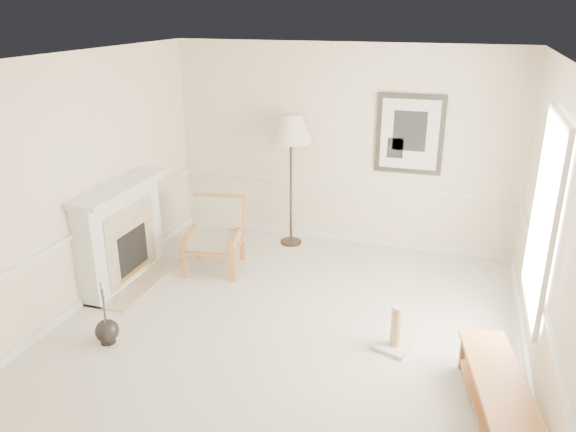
% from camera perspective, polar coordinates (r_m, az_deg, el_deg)
% --- Properties ---
extents(ground, '(5.50, 5.50, 0.00)m').
position_cam_1_polar(ground, '(6.26, -0.47, -11.84)').
color(ground, silver).
rests_on(ground, ground).
extents(room, '(5.04, 5.54, 2.92)m').
position_cam_1_polar(room, '(5.52, 1.08, 4.89)').
color(room, beige).
rests_on(room, ground).
extents(fireplace, '(0.64, 1.64, 1.31)m').
position_cam_1_polar(fireplace, '(7.41, -16.53, -1.82)').
color(fireplace, white).
rests_on(fireplace, ground).
extents(floor_vase, '(0.25, 0.25, 0.73)m').
position_cam_1_polar(floor_vase, '(6.34, -17.91, -11.10)').
color(floor_vase, black).
rests_on(floor_vase, ground).
extents(armchair, '(0.83, 0.88, 0.95)m').
position_cam_1_polar(armchair, '(7.63, -7.37, -1.50)').
color(armchair, '#A86636').
rests_on(armchair, ground).
extents(floor_lamp, '(0.77, 0.77, 1.94)m').
position_cam_1_polar(floor_lamp, '(7.94, 0.32, 8.52)').
color(floor_lamp, black).
rests_on(floor_lamp, ground).
extents(bench, '(0.69, 1.48, 0.41)m').
position_cam_1_polar(bench, '(5.37, 20.42, -16.07)').
color(bench, '#A86636').
rests_on(bench, ground).
extents(scratching_post, '(0.44, 0.44, 0.50)m').
position_cam_1_polar(scratching_post, '(6.05, 10.87, -11.81)').
color(scratching_post, beige).
rests_on(scratching_post, ground).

